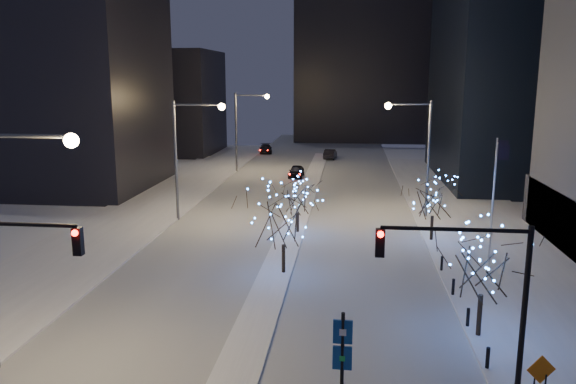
# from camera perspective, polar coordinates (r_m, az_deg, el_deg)

# --- Properties ---
(road) EXTENTS (20.00, 130.00, 0.02)m
(road) POSITION_cam_1_polar(r_m,az_deg,el_deg) (54.42, 1.55, -1.04)
(road) COLOR #ABB1BA
(road) RESTS_ON ground
(median) EXTENTS (2.00, 80.00, 0.15)m
(median) POSITION_cam_1_polar(r_m,az_deg,el_deg) (49.56, 1.07, -2.22)
(median) COLOR white
(median) RESTS_ON ground
(east_sidewalk) EXTENTS (10.00, 90.00, 0.15)m
(east_sidewalk) POSITION_cam_1_polar(r_m,az_deg,el_deg) (41.12, 21.11, -5.92)
(east_sidewalk) COLOR white
(east_sidewalk) RESTS_ON ground
(west_sidewalk) EXTENTS (8.00, 90.00, 0.15)m
(west_sidewalk) POSITION_cam_1_polar(r_m,az_deg,el_deg) (43.77, -18.85, -4.72)
(west_sidewalk) COLOR white
(west_sidewalk) RESTS_ON ground
(filler_west_near) EXTENTS (22.00, 18.00, 24.00)m
(filler_west_near) POSITION_cam_1_polar(r_m,az_deg,el_deg) (66.37, -23.31, 10.75)
(filler_west_near) COLOR black
(filler_west_near) RESTS_ON ground
(filler_west_far) EXTENTS (18.00, 16.00, 16.00)m
(filler_west_far) POSITION_cam_1_polar(r_m,az_deg,el_deg) (93.11, -12.88, 8.88)
(filler_west_far) COLOR black
(filler_west_far) RESTS_ON ground
(horizon_block) EXTENTS (24.00, 14.00, 42.00)m
(horizon_block) POSITION_cam_1_polar(r_m,az_deg,el_deg) (110.32, 7.44, 16.21)
(horizon_block) COLOR black
(horizon_block) RESTS_ON ground
(street_lamp_w_near) EXTENTS (4.40, 0.56, 10.00)m
(street_lamp_w_near) POSITION_cam_1_polar(r_m,az_deg,el_deg) (24.57, -26.74, -2.33)
(street_lamp_w_near) COLOR #595E66
(street_lamp_w_near) RESTS_ON ground
(street_lamp_w_mid) EXTENTS (4.40, 0.56, 10.00)m
(street_lamp_w_mid) POSITION_cam_1_polar(r_m,az_deg,el_deg) (47.17, -10.16, 4.84)
(street_lamp_w_mid) COLOR #595E66
(street_lamp_w_mid) RESTS_ON ground
(street_lamp_w_far) EXTENTS (4.40, 0.56, 10.00)m
(street_lamp_w_far) POSITION_cam_1_polar(r_m,az_deg,el_deg) (71.39, -4.48, 7.20)
(street_lamp_w_far) COLOR #595E66
(street_lamp_w_far) RESTS_ON ground
(street_lamp_east) EXTENTS (3.90, 0.56, 10.00)m
(street_lamp_east) POSITION_cam_1_polar(r_m,az_deg,el_deg) (48.57, 13.07, 4.85)
(street_lamp_east) COLOR #595E66
(street_lamp_east) RESTS_ON ground
(traffic_signal_east) EXTENTS (5.26, 0.43, 7.00)m
(traffic_signal_east) POSITION_cam_1_polar(r_m,az_deg,el_deg) (20.72, 18.85, -9.15)
(traffic_signal_east) COLOR black
(traffic_signal_east) RESTS_ON ground
(flagpoles) EXTENTS (1.35, 2.60, 8.00)m
(flagpoles) POSITION_cam_1_polar(r_m,az_deg,el_deg) (36.99, 20.25, -0.19)
(flagpoles) COLOR silver
(flagpoles) RESTS_ON east_sidewalk
(bollards) EXTENTS (0.16, 12.16, 0.90)m
(bollards) POSITION_cam_1_polar(r_m,az_deg,el_deg) (30.67, 17.08, -10.53)
(bollards) COLOR black
(bollards) RESTS_ON east_sidewalk
(car_near) EXTENTS (1.79, 4.24, 1.43)m
(car_near) POSITION_cam_1_polar(r_m,az_deg,el_deg) (68.05, 0.85, 2.12)
(car_near) COLOR black
(car_near) RESTS_ON ground
(car_mid) EXTENTS (1.93, 4.52, 1.45)m
(car_mid) POSITION_cam_1_polar(r_m,az_deg,el_deg) (83.77, 4.31, 3.87)
(car_mid) COLOR black
(car_mid) RESTS_ON ground
(car_far) EXTENTS (2.64, 4.99, 1.38)m
(car_far) POSITION_cam_1_polar(r_m,az_deg,el_deg) (90.04, -2.28, 4.41)
(car_far) COLOR black
(car_far) RESTS_ON ground
(holiday_tree_median_near) EXTENTS (4.92, 4.92, 5.73)m
(holiday_tree_median_near) POSITION_cam_1_polar(r_m,az_deg,el_deg) (33.75, -0.47, -2.44)
(holiday_tree_median_near) COLOR black
(holiday_tree_median_near) RESTS_ON median
(holiday_tree_median_far) EXTENTS (3.77, 3.77, 4.19)m
(holiday_tree_median_far) POSITION_cam_1_polar(r_m,az_deg,el_deg) (42.93, 0.99, -0.57)
(holiday_tree_median_far) COLOR black
(holiday_tree_median_far) RESTS_ON median
(holiday_tree_plaza_near) EXTENTS (5.27, 5.27, 5.35)m
(holiday_tree_plaza_near) POSITION_cam_1_polar(r_m,az_deg,el_deg) (27.02, 19.22, -6.80)
(holiday_tree_plaza_near) COLOR black
(holiday_tree_plaza_near) RESTS_ON east_sidewalk
(holiday_tree_plaza_far) EXTENTS (4.04, 4.04, 4.88)m
(holiday_tree_plaza_far) POSITION_cam_1_polar(r_m,az_deg,el_deg) (42.08, 14.55, -0.52)
(holiday_tree_plaza_far) COLOR black
(holiday_tree_plaza_far) RESTS_ON east_sidewalk
(wayfinding_sign) EXTENTS (0.69, 0.13, 3.85)m
(wayfinding_sign) POSITION_cam_1_polar(r_m,az_deg,el_deg) (20.66, 5.55, -15.89)
(wayfinding_sign) COLOR black
(wayfinding_sign) RESTS_ON ground
(construction_sign) EXTENTS (1.10, 0.27, 1.85)m
(construction_sign) POSITION_cam_1_polar(r_m,az_deg,el_deg) (23.40, 24.29, -16.50)
(construction_sign) COLOR black
(construction_sign) RESTS_ON east_sidewalk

